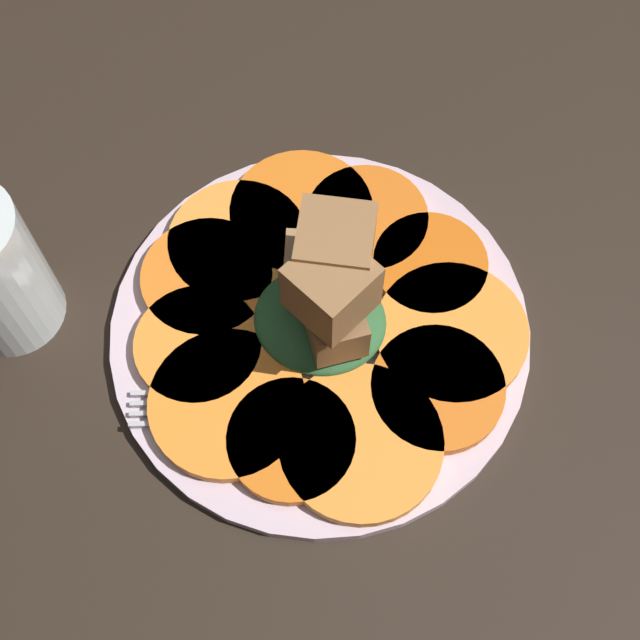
% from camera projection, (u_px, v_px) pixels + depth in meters
% --- Properties ---
extents(table_slab, '(1.20, 1.20, 0.02)m').
position_uv_depth(table_slab, '(320.00, 340.00, 0.59)').
color(table_slab, black).
rests_on(table_slab, ground).
extents(plate, '(0.27, 0.27, 0.01)m').
position_uv_depth(plate, '(320.00, 330.00, 0.58)').
color(plate, silver).
rests_on(plate, table_slab).
extents(carrot_slice_0, '(0.10, 0.10, 0.01)m').
position_uv_depth(carrot_slice_0, '(227.00, 404.00, 0.55)').
color(carrot_slice_0, orange).
rests_on(carrot_slice_0, plate).
extents(carrot_slice_1, '(0.08, 0.08, 0.01)m').
position_uv_depth(carrot_slice_1, '(288.00, 439.00, 0.54)').
color(carrot_slice_1, orange).
rests_on(carrot_slice_1, plate).
extents(carrot_slice_2, '(0.10, 0.10, 0.01)m').
position_uv_depth(carrot_slice_2, '(361.00, 443.00, 0.54)').
color(carrot_slice_2, orange).
rests_on(carrot_slice_2, plate).
extents(carrot_slice_3, '(0.08, 0.08, 0.01)m').
position_uv_depth(carrot_slice_3, '(437.00, 388.00, 0.55)').
color(carrot_slice_3, orange).
rests_on(carrot_slice_3, plate).
extents(carrot_slice_4, '(0.10, 0.10, 0.01)m').
position_uv_depth(carrot_slice_4, '(451.00, 333.00, 0.57)').
color(carrot_slice_4, orange).
rests_on(carrot_slice_4, plate).
extents(carrot_slice_5, '(0.08, 0.08, 0.01)m').
position_uv_depth(carrot_slice_5, '(430.00, 265.00, 0.59)').
color(carrot_slice_5, '#D55F13').
rests_on(carrot_slice_5, plate).
extents(carrot_slice_6, '(0.08, 0.08, 0.01)m').
position_uv_depth(carrot_slice_6, '(367.00, 219.00, 0.60)').
color(carrot_slice_6, orange).
rests_on(carrot_slice_6, plate).
extents(carrot_slice_7, '(0.10, 0.10, 0.01)m').
position_uv_depth(carrot_slice_7, '(301.00, 213.00, 0.61)').
color(carrot_slice_7, orange).
rests_on(carrot_slice_7, plate).
extents(carrot_slice_8, '(0.09, 0.09, 0.01)m').
position_uv_depth(carrot_slice_8, '(238.00, 242.00, 0.60)').
color(carrot_slice_8, orange).
rests_on(carrot_slice_8, plate).
extents(carrot_slice_9, '(0.09, 0.09, 0.01)m').
position_uv_depth(carrot_slice_9, '(207.00, 278.00, 0.58)').
color(carrot_slice_9, orange).
rests_on(carrot_slice_9, plate).
extents(carrot_slice_10, '(0.08, 0.08, 0.01)m').
position_uv_depth(carrot_slice_10, '(198.00, 345.00, 0.56)').
color(carrot_slice_10, orange).
rests_on(carrot_slice_10, plate).
extents(center_pile, '(0.08, 0.08, 0.10)m').
position_uv_depth(center_pile, '(326.00, 292.00, 0.53)').
color(center_pile, '#2D6033').
rests_on(center_pile, plate).
extents(fork, '(0.18, 0.06, 0.00)m').
position_uv_depth(fork, '(268.00, 406.00, 0.55)').
color(fork, '#B2B2B7').
rests_on(fork, plate).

